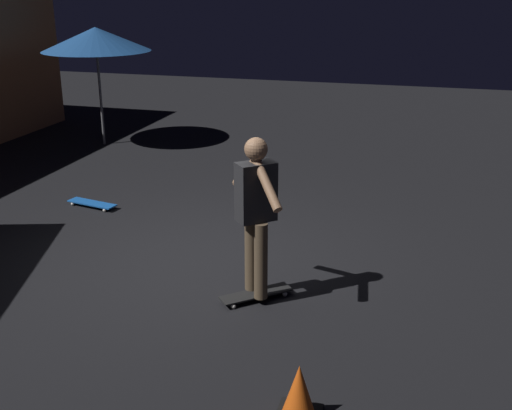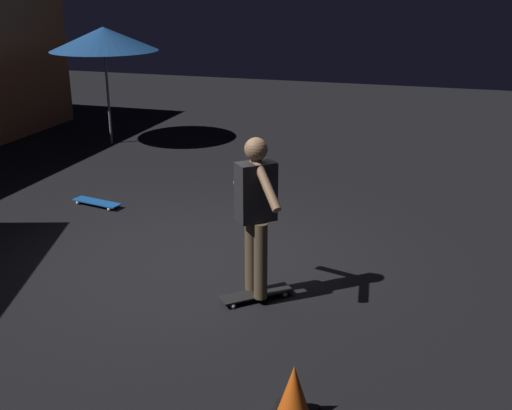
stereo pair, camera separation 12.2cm
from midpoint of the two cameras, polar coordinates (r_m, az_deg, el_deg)
ground_plane at (r=7.68m, az=-4.64°, el=-4.91°), size 28.00×28.00×0.00m
patio_umbrella at (r=13.05m, az=-13.22°, el=14.28°), size 2.10×2.10×2.30m
skateboard_ridden at (r=6.75m, az=0.52°, el=-7.98°), size 0.67×0.71×0.07m
skateboard_spare at (r=9.69m, az=-13.71°, el=0.23°), size 0.35×0.80×0.07m
skater at (r=6.35m, az=0.55°, el=-0.11°), size 0.79×0.73×1.67m
traffic_cone at (r=5.05m, az=4.12°, el=-16.54°), size 0.34×0.34×0.46m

